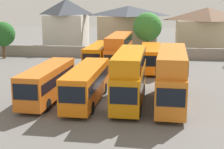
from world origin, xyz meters
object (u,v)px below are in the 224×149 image
house_terrace_right (207,29)px  tree_behind_wall (3,34)px  bus_1 (48,81)px  bus_4 (172,75)px  bus_2 (87,82)px  bus_6 (119,50)px  house_terrace_centre (128,28)px  bus_5 (100,55)px  bus_7 (152,57)px  house_terrace_left (67,24)px  tree_left_of_lot (148,27)px  bus_3 (130,75)px

house_terrace_right → tree_behind_wall: house_terrace_right is taller
bus_1 → house_terrace_right: 38.96m
bus_1 → bus_4: bearing=92.1°
bus_2 → bus_6: 15.74m
house_terrace_centre → bus_2: bearing=-91.9°
tree_behind_wall → house_terrace_right: bearing=18.5°
tree_behind_wall → bus_5: bearing=-22.6°
bus_1 → bus_7: bus_1 is taller
bus_1 → house_terrace_left: 35.02m
bus_5 → tree_behind_wall: 18.77m
bus_6 → bus_4: bearing=24.4°
bus_2 → bus_7: bus_2 is taller
bus_1 → tree_left_of_lot: (8.80, 27.68, 3.09)m
bus_4 → bus_2: bearing=-85.5°
bus_3 → bus_4: bus_4 is taller
bus_5 → house_terrace_right: 25.26m
bus_4 → house_terrace_left: bearing=-148.4°
bus_3 → bus_7: bus_3 is taller
bus_1 → bus_5: (2.60, 15.01, 0.10)m
bus_1 → bus_2: size_ratio=0.96×
bus_6 → tree_behind_wall: tree_behind_wall is taller
bus_3 → house_terrace_centre: (-2.87, 34.39, 1.51)m
house_terrace_left → tree_left_of_lot: house_terrace_left is taller
bus_4 → tree_left_of_lot: tree_left_of_lot is taller
bus_3 → house_terrace_right: 35.85m
tree_behind_wall → house_terrace_left: bearing=57.7°
bus_3 → bus_4: 3.82m
bus_4 → house_terrace_right: size_ratio=0.99×
bus_2 → tree_left_of_lot: bearing=171.2°
bus_4 → bus_7: size_ratio=1.11×
tree_behind_wall → bus_6: bearing=-18.9°
bus_1 → house_terrace_centre: bearing=173.9°
bus_6 → house_terrace_centre: house_terrace_centre is taller
house_terrace_left → tree_left_of_lot: size_ratio=1.30×
house_terrace_right → bus_5: bearing=-132.3°
house_terrace_centre → house_terrace_right: (14.50, -0.51, -0.11)m
tree_behind_wall → bus_4: bearing=-40.1°
house_terrace_right → tree_left_of_lot: (-10.73, -5.95, 0.82)m
bus_1 → bus_2: (3.89, -0.27, 0.04)m
bus_1 → tree_behind_wall: (-14.63, 22.18, 2.09)m
bus_5 → house_terrace_left: 21.66m
bus_6 → tree_left_of_lot: (3.55, 12.29, 2.25)m
bus_6 → bus_1: bearing=-17.2°
bus_2 → house_terrace_right: bearing=156.4°
bus_1 → bus_7: size_ratio=1.03×
bus_2 → house_terrace_left: size_ratio=1.13×
bus_4 → bus_5: bus_4 is taller
house_terrace_centre → tree_behind_wall: house_terrace_centre is taller
bus_6 → house_terrace_right: house_terrace_right is taller
bus_7 → tree_behind_wall: tree_behind_wall is taller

